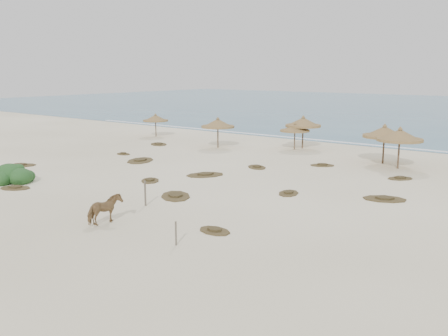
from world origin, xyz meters
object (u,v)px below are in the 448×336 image
at_px(horse, 105,210).
at_px(palapa_0, 156,118).
at_px(palapa_1, 218,124).
at_px(bush, 10,175).

bearing_deg(horse, palapa_0, -43.50).
xyz_separation_m(palapa_1, horse, (10.14, -21.00, -1.49)).
distance_m(palapa_0, horse, 30.61).
bearing_deg(palapa_0, bush, -67.89).
xyz_separation_m(palapa_1, bush, (-1.41, -19.07, -1.71)).
distance_m(horse, bush, 11.71).
height_order(palapa_0, palapa_1, palapa_1).
height_order(palapa_0, horse, palapa_0).
distance_m(palapa_1, horse, 23.37).
relative_size(palapa_0, horse, 1.74).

